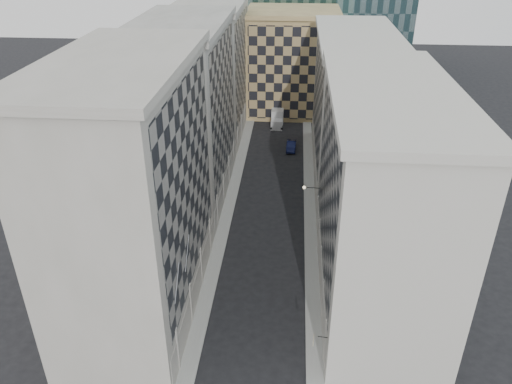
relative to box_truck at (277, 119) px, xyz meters
The scene contains 13 objects.
sidewalk_west 29.94m from the box_truck, 99.73° to the right, with size 1.50×100.00×0.15m, color gray.
sidewalk_east 30.01m from the box_truck, 79.54° to the right, with size 1.50×100.00×0.15m, color gray.
bldg_left_a 50.77m from the box_truck, 102.43° to the right, with size 10.80×22.80×23.70m.
bldg_left_b 30.29m from the box_truck, 111.97° to the right, with size 10.80×22.80×22.70m.
bldg_left_c 15.04m from the box_truck, 157.22° to the right, with size 10.80×22.80×21.70m.
bldg_right_a 46.73m from the box_truck, 76.02° to the right, with size 10.80×26.80×20.70m.
bldg_right_b 22.42m from the box_truck, 57.62° to the right, with size 10.80×28.80×19.70m.
tan_block 11.94m from the box_truck, 75.37° to the left, with size 16.80×14.80×18.80m.
flagpoles_left 54.21m from the box_truck, 96.09° to the right, with size 0.10×6.33×2.33m.
bracket_lamp 36.12m from the box_truck, 82.66° to the right, with size 1.98×0.36×0.36m.
box_truck is the anchor object (origin of this frame).
dark_car 11.34m from the box_truck, 76.19° to the right, with size 1.47×4.21×1.39m, color #10153A.
shop_sign 56.78m from the box_truck, 84.78° to the right, with size 1.15×0.67×0.75m.
Camera 1 is at (2.65, -26.06, 32.85)m, focal length 35.00 mm.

